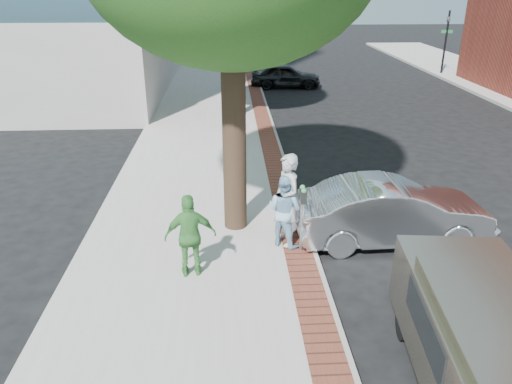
{
  "coord_description": "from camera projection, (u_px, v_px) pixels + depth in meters",
  "views": [
    {
      "loc": [
        -0.72,
        -8.57,
        5.46
      ],
      "look_at": [
        -0.15,
        1.4,
        1.2
      ],
      "focal_mm": 35.0,
      "sensor_mm": 36.0,
      "label": 1
    }
  ],
  "objects": [
    {
      "name": "person_officer",
      "position": [
        285.0,
        210.0,
        10.58
      ],
      "size": [
        0.99,
        0.97,
        1.61
      ],
      "primitive_type": "imported",
      "rotation": [
        0.0,
        0.0,
        2.46
      ],
      "color": "#8BB7D7",
      "rests_on": "sidewalk"
    },
    {
      "name": "van",
      "position": [
        487.0,
        346.0,
        6.74
      ],
      "size": [
        2.17,
        4.62,
        1.65
      ],
      "rotation": [
        0.0,
        0.0,
        -0.11
      ],
      "color": "gray",
      "rests_on": "ground"
    },
    {
      "name": "curb",
      "position": [
        280.0,
        147.0,
        17.42
      ],
      "size": [
        0.1,
        60.0,
        0.15
      ],
      "primitive_type": "cube",
      "color": "gray",
      "rests_on": "ground"
    },
    {
      "name": "ground",
      "position": [
        267.0,
        274.0,
        10.05
      ],
      "size": [
        120.0,
        120.0,
        0.0
      ],
      "primitive_type": "plane",
      "color": "black",
      "rests_on": "ground"
    },
    {
      "name": "sidewalk",
      "position": [
        207.0,
        148.0,
        17.29
      ],
      "size": [
        5.0,
        60.0,
        0.15
      ],
      "primitive_type": "cube",
      "color": "#9E9991",
      "rests_on": "ground"
    },
    {
      "name": "sedan_silver",
      "position": [
        392.0,
        212.0,
        11.08
      ],
      "size": [
        4.37,
        1.67,
        1.42
      ],
      "primitive_type": "imported",
      "rotation": [
        0.0,
        0.0,
        1.61
      ],
      "color": "silver",
      "rests_on": "ground"
    },
    {
      "name": "bg_car",
      "position": [
        285.0,
        76.0,
        27.16
      ],
      "size": [
        3.88,
        1.76,
        1.29
      ],
      "primitive_type": "imported",
      "rotation": [
        0.0,
        0.0,
        1.51
      ],
      "color": "black",
      "rests_on": "ground"
    },
    {
      "name": "office_base",
      "position": [
        14.0,
        45.0,
        28.8
      ],
      "size": [
        18.2,
        22.2,
        4.0
      ],
      "primitive_type": "cube",
      "color": "gray",
      "rests_on": "ground"
    },
    {
      "name": "signal_near",
      "position": [
        254.0,
        39.0,
        29.42
      ],
      "size": [
        0.7,
        0.15,
        3.8
      ],
      "color": "black",
      "rests_on": "ground"
    },
    {
      "name": "parking_meter",
      "position": [
        303.0,
        205.0,
        10.2
      ],
      "size": [
        0.12,
        0.32,
        1.47
      ],
      "color": "gray",
      "rests_on": "sidewalk"
    },
    {
      "name": "person_gray",
      "position": [
        287.0,
        200.0,
        10.54
      ],
      "size": [
        0.73,
        0.87,
        2.03
      ],
      "primitive_type": "imported",
      "rotation": [
        0.0,
        0.0,
        -1.19
      ],
      "color": "#A8A7AC",
      "rests_on": "sidewalk"
    },
    {
      "name": "brick_strip",
      "position": [
        270.0,
        145.0,
        17.37
      ],
      "size": [
        0.6,
        60.0,
        0.01
      ],
      "primitive_type": "cube",
      "color": "brown",
      "rests_on": "sidewalk"
    },
    {
      "name": "person_green",
      "position": [
        190.0,
        236.0,
        9.45
      ],
      "size": [
        1.03,
        0.53,
        1.68
      ],
      "primitive_type": "imported",
      "rotation": [
        0.0,
        0.0,
        3.27
      ],
      "color": "#428B3F",
      "rests_on": "sidewalk"
    },
    {
      "name": "signal_far",
      "position": [
        446.0,
        38.0,
        30.02
      ],
      "size": [
        0.7,
        0.15,
        3.8
      ],
      "color": "black",
      "rests_on": "ground"
    }
  ]
}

